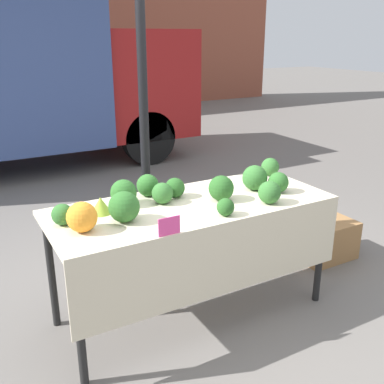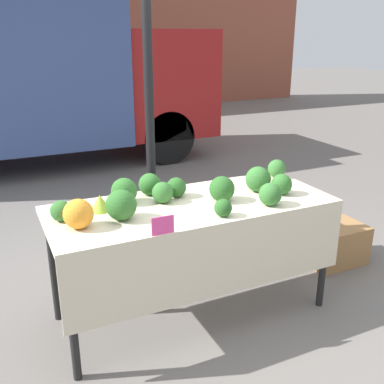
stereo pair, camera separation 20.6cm
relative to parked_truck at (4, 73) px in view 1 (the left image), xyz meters
The scene contains 20 objects.
ground_plane 4.86m from the parked_truck, 84.17° to the right, with size 40.00×40.00×0.00m, color slate.
tent_pole 4.01m from the parked_truck, 83.93° to the right, with size 0.07×0.07×2.28m.
parked_truck is the anchor object (origin of this frame).
market_table 4.76m from the parked_truck, 84.25° to the right, with size 1.91×0.78×0.84m.
orange_cauliflower 4.75m from the parked_truck, 93.58° to the right, with size 0.18×0.18×0.18m.
romanesco_head 4.53m from the parked_truck, 91.46° to the right, with size 0.13×0.13×0.11m.
broccoli_head_0 4.74m from the parked_truck, 77.71° to the right, with size 0.18×0.18×0.18m.
broccoli_head_1 4.60m from the parked_truck, 73.16° to the right, with size 0.14×0.14×0.14m.
broccoli_head_2 4.38m from the parked_truck, 86.35° to the right, with size 0.16×0.16×0.16m.
broccoli_head_3 4.72m from the parked_truck, 90.41° to the right, with size 0.19×0.19×0.19m.
broccoli_head_4 4.99m from the parked_truck, 79.30° to the right, with size 0.15×0.15×0.15m.
broccoli_head_5 4.88m from the parked_truck, 76.70° to the right, with size 0.15×0.15×0.15m.
broccoli_head_6 4.46m from the parked_truck, 89.15° to the right, with size 0.17×0.17×0.17m.
broccoli_head_7 4.97m from the parked_truck, 83.63° to the right, with size 0.11×0.11×0.11m.
broccoli_head_8 4.74m from the parked_truck, 81.79° to the right, with size 0.17×0.17×0.17m.
broccoli_head_9 4.57m from the parked_truck, 86.20° to the right, with size 0.14×0.14×0.14m.
broccoli_head_10 4.60m from the parked_truck, 94.62° to the right, with size 0.13×0.13×0.13m.
broccoli_head_11 4.51m from the parked_truck, 84.52° to the right, with size 0.14×0.14×0.14m.
price_sign 5.03m from the parked_truck, 88.69° to the right, with size 0.13×0.01×0.11m.
produce_crate 5.02m from the parked_truck, 66.60° to the right, with size 0.51×0.37×0.34m.
Camera 1 is at (-1.38, -2.44, 1.91)m, focal length 42.00 mm.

